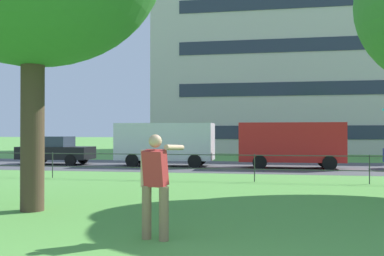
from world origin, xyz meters
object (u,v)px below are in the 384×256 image
at_px(person_thrower, 156,183).
at_px(apartment_building_background, 334,55).
at_px(car_black_far_left, 55,150).
at_px(panel_van_center, 166,142).
at_px(panel_van_right, 291,142).

distance_m(person_thrower, apartment_building_background, 37.63).
relative_size(person_thrower, car_black_far_left, 0.43).
bearing_deg(apartment_building_background, person_thrower, -102.02).
relative_size(person_thrower, panel_van_center, 0.34).
xyz_separation_m(car_black_far_left, panel_van_right, (12.69, -0.39, 0.49)).
bearing_deg(car_black_far_left, panel_van_right, -1.77).
height_order(person_thrower, apartment_building_background, apartment_building_background).
bearing_deg(apartment_building_background, car_black_far_left, -130.57).
height_order(panel_van_center, panel_van_right, same).
height_order(person_thrower, panel_van_center, panel_van_center).
distance_m(person_thrower, car_black_far_left, 18.37).
distance_m(car_black_far_left, apartment_building_background, 28.15).
bearing_deg(apartment_building_background, panel_van_center, -118.57).
xyz_separation_m(person_thrower, panel_van_center, (-3.56, 15.35, 0.33)).
bearing_deg(panel_van_right, car_black_far_left, 178.23).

